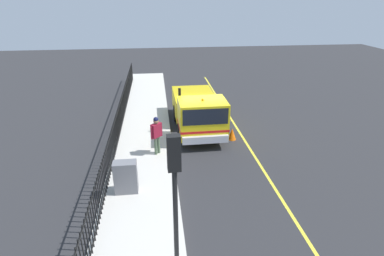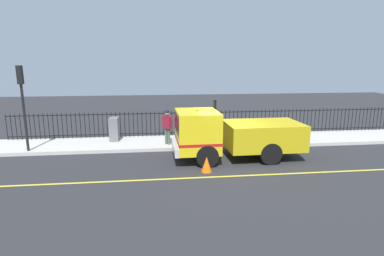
{
  "view_description": "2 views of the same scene",
  "coord_description": "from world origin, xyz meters",
  "px_view_note": "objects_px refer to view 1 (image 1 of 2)",
  "views": [
    {
      "loc": [
        2.26,
        15.05,
        6.94
      ],
      "look_at": [
        0.63,
        1.26,
        0.81
      ],
      "focal_mm": 28.42,
      "sensor_mm": 36.0,
      "label": 1
    },
    {
      "loc": [
        -13.3,
        3.14,
        4.37
      ],
      "look_at": [
        1.4,
        1.37,
        1.21
      ],
      "focal_mm": 29.04,
      "sensor_mm": 36.0,
      "label": 2
    }
  ],
  "objects_px": {
    "work_truck": "(198,110)",
    "traffic_light_near": "(175,183)",
    "utility_cabinet": "(126,177)",
    "traffic_cone": "(232,134)",
    "worker_standing": "(156,132)"
  },
  "relations": [
    {
      "from": "traffic_light_near",
      "to": "traffic_cone",
      "type": "relative_size",
      "value": 6.48
    },
    {
      "from": "traffic_light_near",
      "to": "traffic_cone",
      "type": "distance_m",
      "value": 9.26
    },
    {
      "from": "traffic_light_near",
      "to": "utility_cabinet",
      "type": "height_order",
      "value": "traffic_light_near"
    },
    {
      "from": "utility_cabinet",
      "to": "traffic_cone",
      "type": "relative_size",
      "value": 2.01
    },
    {
      "from": "traffic_cone",
      "to": "utility_cabinet",
      "type": "bearing_deg",
      "value": 40.12
    },
    {
      "from": "worker_standing",
      "to": "traffic_light_near",
      "type": "height_order",
      "value": "traffic_light_near"
    },
    {
      "from": "traffic_cone",
      "to": "work_truck",
      "type": "bearing_deg",
      "value": -37.18
    },
    {
      "from": "traffic_light_near",
      "to": "work_truck",
      "type": "bearing_deg",
      "value": 76.64
    },
    {
      "from": "work_truck",
      "to": "traffic_light_near",
      "type": "relative_size",
      "value": 1.46
    },
    {
      "from": "utility_cabinet",
      "to": "traffic_cone",
      "type": "bearing_deg",
      "value": -139.88
    },
    {
      "from": "work_truck",
      "to": "utility_cabinet",
      "type": "relative_size",
      "value": 4.71
    },
    {
      "from": "worker_standing",
      "to": "utility_cabinet",
      "type": "xyz_separation_m",
      "value": [
        1.18,
        2.84,
        -0.48
      ]
    },
    {
      "from": "utility_cabinet",
      "to": "traffic_cone",
      "type": "distance_m",
      "value": 6.61
    },
    {
      "from": "traffic_light_near",
      "to": "traffic_cone",
      "type": "height_order",
      "value": "traffic_light_near"
    },
    {
      "from": "traffic_light_near",
      "to": "utility_cabinet",
      "type": "bearing_deg",
      "value": 109.95
    }
  ]
}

